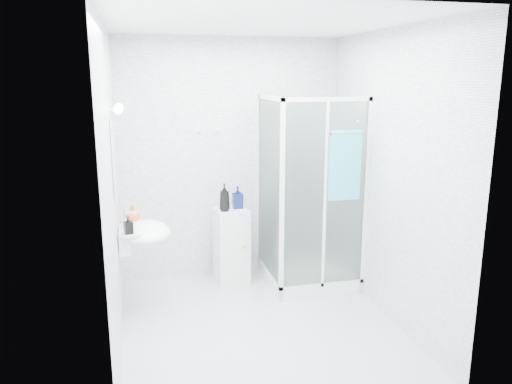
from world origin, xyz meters
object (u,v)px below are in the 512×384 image
object	(u,v)px
wall_basin	(143,234)
shampoo_bottle_b	(238,197)
shampoo_bottle_a	(225,197)
storage_cabinet	(231,246)
hand_towel	(345,164)
soap_dispenser_black	(128,225)
shower_enclosure	(304,245)
soap_dispenser_orange	(133,214)

from	to	relation	value
wall_basin	shampoo_bottle_b	xyz separation A→B (m)	(1.01, 0.62, 0.14)
shampoo_bottle_a	shampoo_bottle_b	xyz separation A→B (m)	(0.16, 0.08, -0.03)
storage_cabinet	hand_towel	bearing A→B (deg)	-39.55
soap_dispenser_black	storage_cabinet	bearing A→B (deg)	36.73
wall_basin	soap_dispenser_black	distance (m)	0.27
wall_basin	shampoo_bottle_a	size ratio (longest dim) A/B	1.94
shower_enclosure	shampoo_bottle_b	world-z (taller)	shower_enclosure
shower_enclosure	shampoo_bottle_a	bearing A→B (deg)	164.74
storage_cabinet	shampoo_bottle_b	distance (m)	0.53
shower_enclosure	shampoo_bottle_b	bearing A→B (deg)	154.98
shower_enclosure	storage_cabinet	world-z (taller)	shower_enclosure
shower_enclosure	wall_basin	distance (m)	1.72
hand_towel	soap_dispenser_orange	bearing A→B (deg)	173.15
hand_towel	soap_dispenser_orange	size ratio (longest dim) A/B	4.04
shampoo_bottle_b	soap_dispenser_orange	distance (m)	1.18
storage_cabinet	soap_dispenser_black	size ratio (longest dim) A/B	5.19
hand_towel	shampoo_bottle_b	bearing A→B (deg)	142.12
shampoo_bottle_a	soap_dispenser_orange	world-z (taller)	shampoo_bottle_a
shampoo_bottle_b	soap_dispenser_orange	size ratio (longest dim) A/B	1.42
shampoo_bottle_a	soap_dispenser_orange	distance (m)	1.01
wall_basin	hand_towel	size ratio (longest dim) A/B	0.83
shampoo_bottle_b	soap_dispenser_orange	xyz separation A→B (m)	(-1.09, -0.46, 0.01)
shower_enclosure	soap_dispenser_black	bearing A→B (deg)	-164.05
wall_basin	hand_towel	bearing A→B (deg)	-2.55
shampoo_bottle_a	shampoo_bottle_b	distance (m)	0.18
shampoo_bottle_a	shower_enclosure	bearing A→B (deg)	-15.26
hand_towel	shampoo_bottle_a	bearing A→B (deg)	149.67
shower_enclosure	soap_dispenser_black	xyz separation A→B (m)	(-1.77, -0.51, 0.49)
shower_enclosure	soap_dispenser_black	distance (m)	1.91
storage_cabinet	hand_towel	xyz separation A→B (m)	(0.98, -0.67, 0.97)
soap_dispenser_orange	shampoo_bottle_a	bearing A→B (deg)	22.27
wall_basin	storage_cabinet	size ratio (longest dim) A/B	0.69
storage_cabinet	soap_dispenser_orange	bearing A→B (deg)	-161.74
soap_dispenser_orange	soap_dispenser_black	xyz separation A→B (m)	(-0.04, -0.34, -0.00)
wall_basin	soap_dispenser_orange	xyz separation A→B (m)	(-0.08, 0.15, 0.15)
shower_enclosure	hand_towel	distance (m)	1.04
hand_towel	soap_dispenser_orange	xyz separation A→B (m)	(-1.99, 0.24, -0.43)
shampoo_bottle_a	soap_dispenser_black	world-z (taller)	shampoo_bottle_a
shampoo_bottle_a	soap_dispenser_black	size ratio (longest dim) A/B	1.84
storage_cabinet	shampoo_bottle_a	size ratio (longest dim) A/B	2.82
storage_cabinet	shampoo_bottle_a	world-z (taller)	shampoo_bottle_a
hand_towel	shampoo_bottle_b	xyz separation A→B (m)	(-0.90, 0.70, -0.44)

